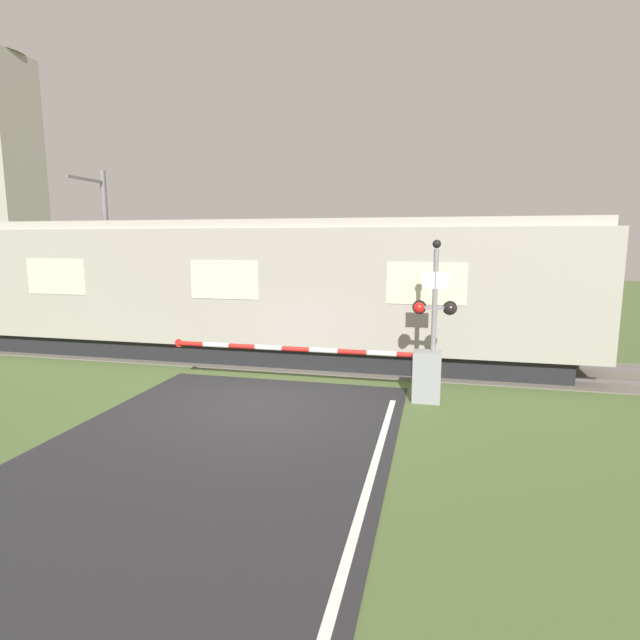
# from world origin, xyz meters

# --- Properties ---
(ground_plane) EXTENTS (80.00, 80.00, 0.00)m
(ground_plane) POSITION_xyz_m (0.00, 0.00, 0.00)
(ground_plane) COLOR #4C6033
(track_bed) EXTENTS (36.00, 3.20, 0.13)m
(track_bed) POSITION_xyz_m (0.00, 4.32, 0.02)
(track_bed) COLOR #666056
(track_bed) RESTS_ON ground_plane
(train) EXTENTS (19.36, 2.95, 4.06)m
(train) POSITION_xyz_m (-2.01, 4.32, 2.08)
(train) COLOR black
(train) RESTS_ON ground_plane
(crossing_barrier) EXTENTS (6.33, 0.44, 1.13)m
(crossing_barrier) POSITION_xyz_m (2.84, 1.17, 0.66)
(crossing_barrier) COLOR gray
(crossing_barrier) RESTS_ON ground_plane
(signal_post) EXTENTS (0.95, 0.26, 3.51)m
(signal_post) POSITION_xyz_m (3.54, 1.29, 2.00)
(signal_post) COLOR gray
(signal_post) RESTS_ON ground_plane
(catenary_pole) EXTENTS (0.20, 1.90, 5.97)m
(catenary_pole) POSITION_xyz_m (-8.22, 6.44, 3.13)
(catenary_pole) COLOR slate
(catenary_pole) RESTS_ON ground_plane
(distant_building) EXTENTS (3.84, 3.84, 15.71)m
(distant_building) POSITION_xyz_m (-23.69, 17.76, 7.93)
(distant_building) COLOR #9E998E
(distant_building) RESTS_ON ground_plane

